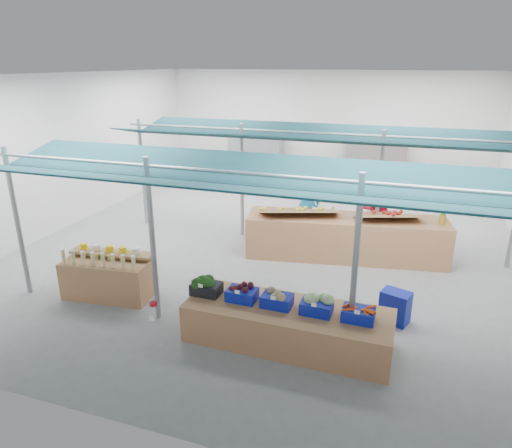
# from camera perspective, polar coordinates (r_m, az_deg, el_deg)

# --- Properties ---
(floor) EXTENTS (13.00, 13.00, 0.00)m
(floor) POSITION_cam_1_polar(r_m,az_deg,el_deg) (11.77, 2.04, -2.70)
(floor) COLOR slate
(floor) RESTS_ON ground
(hall) EXTENTS (13.00, 13.00, 13.00)m
(hall) POSITION_cam_1_polar(r_m,az_deg,el_deg) (12.41, 4.14, 11.13)
(hall) COLOR silver
(hall) RESTS_ON ground
(pole_grid) EXTENTS (10.00, 4.60, 3.00)m
(pole_grid) POSITION_cam_1_polar(r_m,az_deg,el_deg) (9.38, 3.47, 3.14)
(pole_grid) COLOR gray
(pole_grid) RESTS_ON floor
(awnings) EXTENTS (9.50, 7.08, 0.30)m
(awnings) POSITION_cam_1_polar(r_m,az_deg,el_deg) (9.15, 3.59, 8.96)
(awnings) COLOR #0A292E
(awnings) RESTS_ON pole_grid
(back_shelving_left) EXTENTS (2.00, 0.50, 2.00)m
(back_shelving_left) POSITION_cam_1_polar(r_m,az_deg,el_deg) (17.71, -0.09, 8.33)
(back_shelving_left) COLOR #B23F33
(back_shelving_left) RESTS_ON floor
(back_shelving_right) EXTENTS (2.00, 0.50, 2.00)m
(back_shelving_right) POSITION_cam_1_polar(r_m,az_deg,el_deg) (16.83, 14.69, 7.10)
(back_shelving_right) COLOR #B23F33
(back_shelving_right) RESTS_ON floor
(bottle_shelf) EXTENTS (1.80, 1.24, 1.04)m
(bottle_shelf) POSITION_cam_1_polar(r_m,az_deg,el_deg) (9.65, -17.90, -6.20)
(bottle_shelf) COLOR #986642
(bottle_shelf) RESTS_ON floor
(veg_counter) EXTENTS (3.42, 1.17, 0.66)m
(veg_counter) POSITION_cam_1_polar(r_m,az_deg,el_deg) (7.79, 3.94, -12.52)
(veg_counter) COLOR #986642
(veg_counter) RESTS_ON floor
(fruit_counter) EXTENTS (4.79, 1.86, 1.00)m
(fruit_counter) POSITION_cam_1_polar(r_m,az_deg,el_deg) (11.13, 11.12, -1.64)
(fruit_counter) COLOR #986642
(fruit_counter) RESTS_ON floor
(far_counter) EXTENTS (4.67, 1.09, 0.84)m
(far_counter) POSITION_cam_1_polar(r_m,az_deg,el_deg) (16.11, 13.39, 4.53)
(far_counter) COLOR #986642
(far_counter) RESTS_ON floor
(crate_stack) EXTENTS (0.58, 0.49, 0.60)m
(crate_stack) POSITION_cam_1_polar(r_m,az_deg,el_deg) (8.72, 16.99, -9.87)
(crate_stack) COLOR #0D198F
(crate_stack) RESTS_ON floor
(vendor_left) EXTENTS (0.75, 0.55, 1.87)m
(vendor_left) POSITION_cam_1_polar(r_m,az_deg,el_deg) (12.21, 6.42, 2.67)
(vendor_left) COLOR #1D85BD
(vendor_left) RESTS_ON floor
(vendor_right) EXTENTS (1.01, 0.85, 1.87)m
(vendor_right) POSITION_cam_1_polar(r_m,az_deg,el_deg) (11.98, 14.85, 1.80)
(vendor_right) COLOR #B6162C
(vendor_right) RESTS_ON floor
(crate_broccoli) EXTENTS (0.51, 0.41, 0.35)m
(crate_broccoli) POSITION_cam_1_polar(r_m,az_deg,el_deg) (7.99, -6.23, -7.65)
(crate_broccoli) COLOR black
(crate_broccoli) RESTS_ON veg_counter
(crate_beets) EXTENTS (0.51, 0.41, 0.29)m
(crate_beets) POSITION_cam_1_polar(r_m,az_deg,el_deg) (7.77, -1.76, -8.60)
(crate_beets) COLOR #0D198F
(crate_beets) RESTS_ON veg_counter
(crate_celeriac) EXTENTS (0.51, 0.41, 0.31)m
(crate_celeriac) POSITION_cam_1_polar(r_m,az_deg,el_deg) (7.59, 2.64, -9.25)
(crate_celeriac) COLOR #0D198F
(crate_celeriac) RESTS_ON veg_counter
(crate_cabbage) EXTENTS (0.51, 0.41, 0.35)m
(crate_cabbage) POSITION_cam_1_polar(r_m,az_deg,el_deg) (7.45, 7.59, -9.90)
(crate_cabbage) COLOR #0D198F
(crate_cabbage) RESTS_ON veg_counter
(crate_carrots) EXTENTS (0.51, 0.41, 0.29)m
(crate_carrots) POSITION_cam_1_polar(r_m,az_deg,el_deg) (7.39, 12.68, -10.90)
(crate_carrots) COLOR #0D198F
(crate_carrots) RESTS_ON veg_counter
(sparrow) EXTENTS (0.12, 0.09, 0.11)m
(sparrow) POSITION_cam_1_polar(r_m,az_deg,el_deg) (7.92, -7.62, -7.26)
(sparrow) COLOR brown
(sparrow) RESTS_ON crate_broccoli
(pole_ribbon) EXTENTS (0.12, 0.12, 0.28)m
(pole_ribbon) POSITION_cam_1_polar(r_m,az_deg,el_deg) (7.00, -12.73, -9.87)
(pole_ribbon) COLOR #A80B19
(pole_ribbon) RESTS_ON pole_grid
(apple_heap_yellow) EXTENTS (2.02, 1.27, 0.27)m
(apple_heap_yellow) POSITION_cam_1_polar(r_m,az_deg,el_deg) (10.82, 5.47, 1.77)
(apple_heap_yellow) COLOR #997247
(apple_heap_yellow) RESTS_ON fruit_counter
(apple_heap_red) EXTENTS (1.65, 1.14, 0.27)m
(apple_heap_red) POSITION_cam_1_polar(r_m,az_deg,el_deg) (10.89, 16.34, 1.16)
(apple_heap_red) COLOR #997247
(apple_heap_red) RESTS_ON fruit_counter
(pineapple) EXTENTS (0.14, 0.14, 0.39)m
(pineapple) POSITION_cam_1_polar(r_m,az_deg,el_deg) (11.09, 22.33, 0.89)
(pineapple) COLOR #8C6019
(pineapple) RESTS_ON fruit_counter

